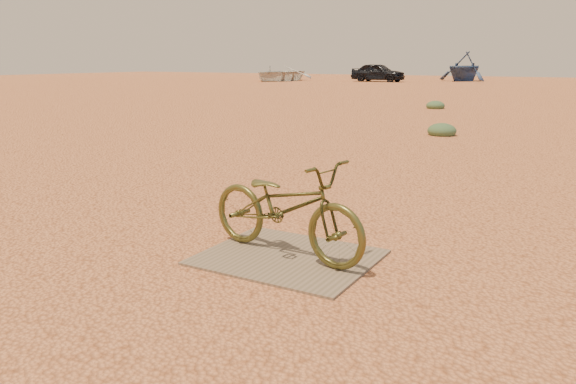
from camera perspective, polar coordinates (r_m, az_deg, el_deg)
The scene contains 8 objects.
ground at distance 4.93m, azimuth 3.94°, elevation -7.77°, with size 120.00×120.00×0.00m, color #E48855.
plywood_board at distance 5.16m, azimuth 0.00°, elevation -6.64°, with size 1.52×1.27×0.02m, color #79624F.
bicycle at distance 5.07m, azimuth -0.24°, elevation -1.52°, with size 0.60×1.72×0.90m, color #4D4A20.
car at distance 47.55m, azimuth 9.13°, elevation 11.91°, with size 1.75×4.36×1.48m, color black.
boat_near_left at distance 48.48m, azimuth -1.03°, elevation 11.96°, with size 4.35×6.09×1.26m, color silver.
boat_far_left at distance 50.23m, azimuth 17.49°, elevation 12.09°, with size 4.02×4.65×2.45m, color navy.
kale_a at distance 14.03m, azimuth 15.33°, elevation 5.59°, with size 0.68×0.68×0.38m, color #4A6643.
kale_c at distance 21.70m, azimuth 14.73°, elevation 8.20°, with size 0.68×0.68×0.37m, color #4A6643.
Camera 1 is at (2.00, -4.15, 1.77)m, focal length 35.00 mm.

